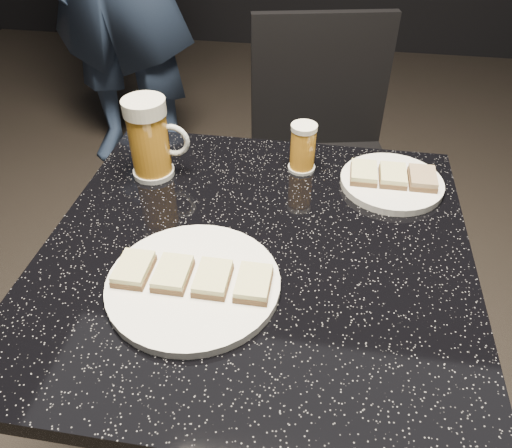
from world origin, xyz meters
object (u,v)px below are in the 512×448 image
object	(u,v)px
chair	(322,152)
table	(256,339)
plate_small	(391,183)
beer_tumbler	(303,148)
beer_mug	(150,138)
plate_large	(194,284)

from	to	relation	value
chair	table	bearing A→B (deg)	-96.59
plate_small	table	distance (m)	0.40
table	beer_tumbler	xyz separation A→B (m)	(0.05, 0.25, 0.29)
beer_mug	chair	xyz separation A→B (m)	(0.32, 0.55, -0.33)
plate_large	chair	world-z (taller)	chair
beer_mug	chair	world-z (taller)	beer_mug
plate_large	plate_small	size ratio (longest dim) A/B	1.35
table	chair	bearing A→B (deg)	83.41
beer_mug	beer_tumbler	world-z (taller)	beer_mug
plate_small	chair	xyz separation A→B (m)	(-0.14, 0.52, -0.26)
table	beer_mug	bearing A→B (deg)	141.80
plate_large	chair	size ratio (longest dim) A/B	0.30
plate_small	table	xyz separation A→B (m)	(-0.23, -0.22, -0.25)
beer_mug	chair	bearing A→B (deg)	59.98
plate_large	chair	bearing A→B (deg)	78.94
beer_tumbler	beer_mug	bearing A→B (deg)	-167.25
beer_mug	chair	distance (m)	0.71
plate_large	plate_small	distance (m)	0.44
plate_large	beer_tumbler	xyz separation A→B (m)	(0.13, 0.35, 0.04)
plate_small	beer_tumbler	size ratio (longest dim) A/B	1.98
plate_large	beer_tumbler	distance (m)	0.38
table	beer_tumbler	bearing A→B (deg)	78.04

